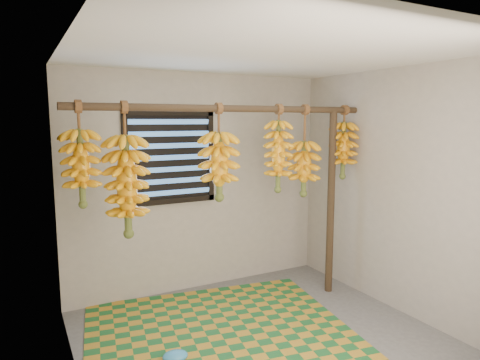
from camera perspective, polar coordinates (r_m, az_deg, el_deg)
floor at (r=3.89m, az=4.07°, el=-21.23°), size 3.00×3.00×0.01m
ceiling at (r=3.44m, az=4.49°, el=16.52°), size 3.00×3.00×0.01m
wall_back at (r=4.79m, az=-5.36°, el=-0.37°), size 3.00×0.01×2.40m
wall_left at (r=2.97m, az=-21.27°, el=-6.07°), size 0.01×3.00×2.40m
wall_right at (r=4.44m, az=20.93°, el=-1.52°), size 0.01×3.00×2.40m
window at (r=4.61m, az=-9.30°, el=2.98°), size 1.00×0.04×1.00m
hanging_pole at (r=4.01m, az=-1.02°, el=9.51°), size 3.00×0.06×0.06m
support_post at (r=4.76m, az=12.02°, el=-3.01°), size 0.08×0.08×2.00m
woven_mat at (r=4.13m, az=-2.97°, el=-19.24°), size 2.56×2.18×0.01m
plastic_bag at (r=3.67m, az=-8.64°, el=-22.20°), size 0.22×0.18×0.08m
banana_bunch_a at (r=3.62m, az=-20.41°, el=1.51°), size 0.30×0.30×0.85m
banana_bunch_b at (r=3.71m, az=-14.84°, el=-0.80°), size 0.34×0.34×1.13m
banana_bunch_c at (r=3.97m, az=-2.81°, el=1.86°), size 0.33×0.33×0.89m
banana_bunch_d at (r=4.28m, az=5.12°, el=3.20°), size 0.28×0.28×0.87m
banana_bunch_e at (r=4.47m, az=8.52°, el=1.56°), size 0.32×0.32×0.94m
banana_bunch_f at (r=4.78m, az=13.60°, el=3.90°), size 0.30×0.30×0.79m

